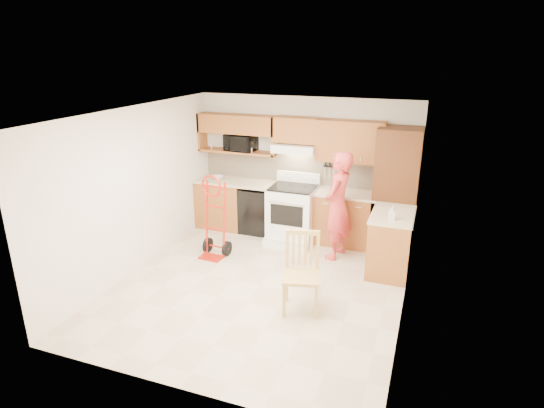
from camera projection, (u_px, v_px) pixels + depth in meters
The scene contains 28 objects.
floor at pixel (260, 286), 6.59m from camera, with size 4.00×4.50×0.02m, color #C5AF93.
ceiling at pixel (259, 112), 5.77m from camera, with size 4.00×4.50×0.02m, color white.
wall_back at pixel (305, 166), 8.19m from camera, with size 4.00×0.02×2.50m, color white.
wall_front at pixel (170, 280), 4.17m from camera, with size 4.00×0.02×2.50m, color white.
wall_left at pixel (136, 190), 6.83m from camera, with size 0.02×4.50×2.50m, color white.
wall_right at pixel (412, 223), 5.53m from camera, with size 0.02×4.50×2.50m, color white.
backsplash at pixel (305, 169), 8.18m from camera, with size 3.92×0.03×0.55m, color beige.
lower_cab_left at pixel (222, 204), 8.67m from camera, with size 0.90×0.60×0.90m, color #AE6127.
dishwasher at pixel (258, 209), 8.44m from camera, with size 0.60×0.60×0.85m, color black.
lower_cab_right at pixel (345, 219), 7.90m from camera, with size 1.14×0.60×0.90m, color #AE6127.
countertop_left at pixel (236, 182), 8.42m from camera, with size 1.50×0.63×0.04m, color beige.
countertop_right at pixel (346, 193), 7.75m from camera, with size 1.14×0.63×0.04m, color beige.
cab_return_right at pixel (390, 243), 6.91m from camera, with size 0.60×1.00×0.90m, color #AE6127.
countertop_return at pixel (393, 215), 6.76m from camera, with size 0.63×1.00×0.04m, color beige.
pantry_tall at pixel (396, 191), 7.44m from camera, with size 0.70×0.60×2.10m, color #572A12.
upper_cab_left at pixel (237, 124), 8.19m from camera, with size 1.50×0.33×0.34m, color #AE6127.
upper_shelf_mw at pixel (238, 151), 8.36m from camera, with size 1.50×0.33×0.04m, color #AE6127.
upper_cab_center at pixel (297, 130), 7.84m from camera, with size 0.76×0.33×0.44m, color #AE6127.
upper_cab_right at pixel (350, 141), 7.58m from camera, with size 1.14×0.33×0.70m, color #AE6127.
range_hood at pixel (295, 148), 7.89m from camera, with size 0.76×0.46×0.14m, color white.
knife_strip at pixel (334, 170), 7.96m from camera, with size 0.40×0.05×0.29m, color black, non-canonical shape.
microwave at pixel (241, 142), 8.28m from camera, with size 0.56×0.38×0.31m, color black.
range at pixel (292, 210), 7.94m from camera, with size 0.80×1.05×1.18m, color white, non-canonical shape.
person at pixel (338, 206), 7.23m from camera, with size 0.65×0.43×1.78m, color #CE3A3C.
hand_truck at pixel (213, 221), 7.32m from camera, with size 0.50×0.45×1.26m, color red, non-canonical shape.
dining_chair at pixel (301, 274), 5.82m from camera, with size 0.47×0.51×1.05m, color #E2AD66, non-canonical shape.
soap_bottle at pixel (392, 213), 6.49m from camera, with size 0.09×0.09×0.21m, color white.
bowl at pixel (218, 178), 8.52m from camera, with size 0.23×0.23×0.06m, color white.
Camera 1 is at (2.15, -5.42, 3.28)m, focal length 29.76 mm.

